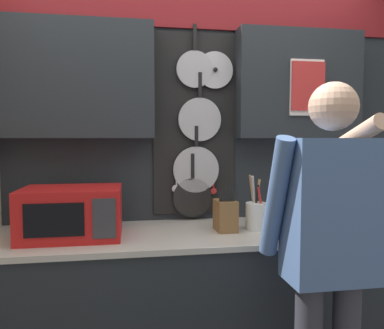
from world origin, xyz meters
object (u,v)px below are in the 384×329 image
at_px(microwave, 72,212).
at_px(person, 328,240).
at_px(knife_block, 225,215).
at_px(utensil_crock, 256,215).

distance_m(microwave, person, 1.29).
bearing_deg(knife_block, person, -59.38).
distance_m(knife_block, person, 0.64).
height_order(knife_block, utensil_crock, utensil_crock).
bearing_deg(person, knife_block, 120.62).
distance_m(knife_block, utensil_crock, 0.18).
xyz_separation_m(utensil_crock, person, (0.14, -0.55, -0.00)).
bearing_deg(utensil_crock, knife_block, -179.40).
height_order(utensil_crock, person, person).
relative_size(knife_block, utensil_crock, 0.82).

